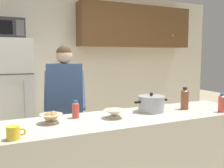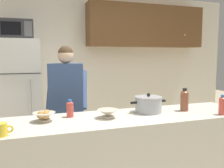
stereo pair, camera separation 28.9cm
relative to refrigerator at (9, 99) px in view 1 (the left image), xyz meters
The scene contains 12 objects.
back_wall_unit 1.50m from the refrigerator, 16.74° to the left, with size 6.00×0.48×2.60m.
kitchen_island 2.16m from the refrigerator, 60.58° to the right, with size 2.49×0.68×0.92m, color silver.
refrigerator is the anchor object (origin of this frame).
microwave 1.01m from the refrigerator, 89.93° to the right, with size 0.48×0.37×0.28m.
person_near_pot 1.16m from the refrigerator, 60.64° to the right, with size 0.56×0.50×1.61m.
cooking_pot 2.18m from the refrigerator, 54.27° to the right, with size 0.39×0.28×0.20m.
coffee_mug 2.10m from the refrigerator, 92.12° to the right, with size 0.13×0.09×0.10m.
bread_bowl 1.81m from the refrigerator, 82.22° to the right, with size 0.20×0.20×0.10m.
empty_bowl 2.02m from the refrigerator, 66.25° to the right, with size 0.20×0.20×0.08m.
bottle_near_edge 2.47m from the refrigerator, 47.65° to the right, with size 0.08×0.08×0.24m.
bottle_mid_counter 1.77m from the refrigerator, 74.01° to the right, with size 0.07×0.07×0.17m.
bottle_far_corner 2.84m from the refrigerator, 47.58° to the right, with size 0.07×0.07×0.20m.
Camera 1 is at (-1.22, -2.06, 1.50)m, focal length 40.39 mm.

